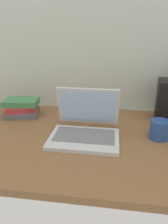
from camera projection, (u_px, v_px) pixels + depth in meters
The scene contains 4 objects.
desk at pixel (83, 138), 0.95m from camera, with size 1.60×0.76×0.03m.
laptop at pixel (85, 127), 0.93m from camera, with size 0.31×0.28×0.21m.
coffee_mug at pixel (160, 129), 0.91m from camera, with size 0.12×0.09×0.09m.
book_stack at pixel (22, 108), 1.16m from camera, with size 0.21×0.18×0.10m.
Camera 1 is at (0.12, -0.83, 0.48)m, focal length 32.26 mm.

